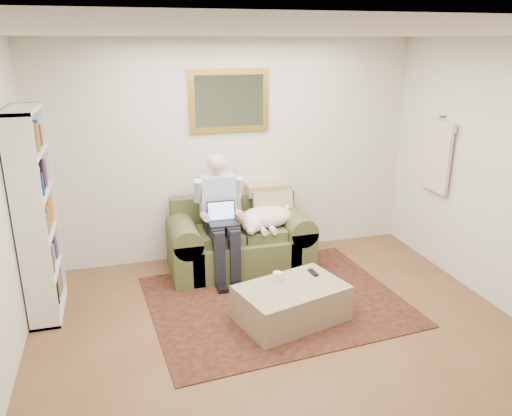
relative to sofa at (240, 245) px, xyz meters
name	(u,v)px	position (x,y,z in m)	size (l,w,h in m)	color
room_shell	(293,206)	(0.02, -1.70, 1.02)	(4.51, 5.00, 2.61)	brown
rug	(275,301)	(0.15, -0.91, -0.28)	(2.51, 2.00, 0.01)	black
sofa	(240,245)	(0.00, 0.00, 0.00)	(1.63, 0.83, 0.98)	#414C28
seated_man	(221,218)	(-0.24, -0.15, 0.40)	(0.54, 0.77, 1.37)	#8C9CD8
laptop	(222,217)	(-0.24, -0.21, 0.44)	(0.32, 0.25, 0.23)	black
sleeping_dog	(266,217)	(0.29, -0.08, 0.34)	(0.67, 0.42, 0.25)	white
ottoman	(291,303)	(0.18, -1.29, -0.10)	(0.99, 0.63, 0.36)	#9E8169
coffee_mug	(277,277)	(0.08, -1.17, 0.13)	(0.08, 0.08, 0.10)	white
tv_remote	(313,272)	(0.48, -1.09, 0.09)	(0.05, 0.15, 0.02)	black
bookshelf	(36,215)	(-2.08, -0.45, 0.72)	(0.28, 0.80, 2.00)	white
wall_mirror	(229,101)	(0.00, 0.42, 1.62)	(0.94, 0.04, 0.72)	gold
hanging_shirt	(437,152)	(2.21, -0.45, 1.07)	(0.06, 0.52, 0.90)	beige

